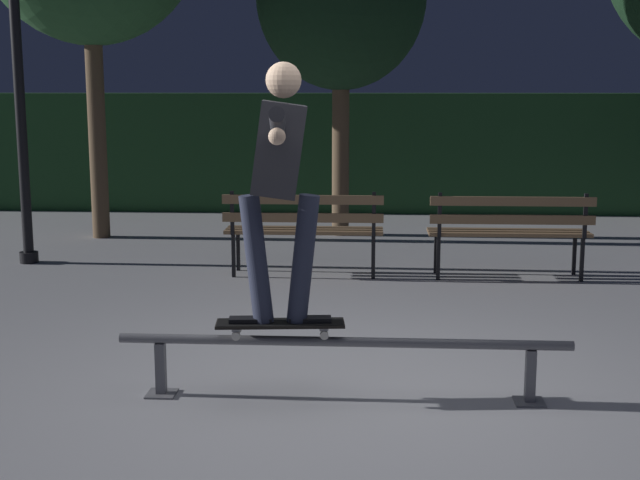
# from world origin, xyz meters

# --- Properties ---
(ground_plane) EXTENTS (90.00, 90.00, 0.00)m
(ground_plane) POSITION_xyz_m (0.00, 0.00, 0.00)
(ground_plane) COLOR #99999E
(hedge_backdrop) EXTENTS (24.00, 1.20, 1.81)m
(hedge_backdrop) POSITION_xyz_m (0.00, 8.53, 0.91)
(hedge_backdrop) COLOR #234C28
(hedge_backdrop) RESTS_ON ground
(grind_rail) EXTENTS (2.76, 0.18, 0.39)m
(grind_rail) POSITION_xyz_m (0.00, -0.07, 0.31)
(grind_rail) COLOR slate
(grind_rail) RESTS_ON ground
(skateboard) EXTENTS (0.80, 0.27, 0.09)m
(skateboard) POSITION_xyz_m (-0.38, -0.07, 0.47)
(skateboard) COLOR black
(skateboard) RESTS_ON grind_rail
(skateboarder) EXTENTS (0.63, 1.40, 1.56)m
(skateboarder) POSITION_xyz_m (-0.38, -0.07, 1.40)
(skateboarder) COLOR black
(skateboarder) RESTS_ON skateboard
(park_bench_leftmost) EXTENTS (1.60, 0.43, 0.88)m
(park_bench_leftmost) POSITION_xyz_m (-0.53, 3.44, 0.54)
(park_bench_leftmost) COLOR black
(park_bench_leftmost) RESTS_ON ground
(park_bench_left_center) EXTENTS (1.60, 0.43, 0.88)m
(park_bench_left_center) POSITION_xyz_m (1.52, 3.44, 0.54)
(park_bench_left_center) COLOR black
(park_bench_left_center) RESTS_ON ground
(lamp_post_left) EXTENTS (0.32, 0.32, 3.90)m
(lamp_post_left) POSITION_xyz_m (-3.59, 3.94, 2.48)
(lamp_post_left) COLOR black
(lamp_post_left) RESTS_ON ground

